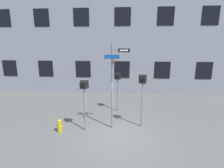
{
  "coord_description": "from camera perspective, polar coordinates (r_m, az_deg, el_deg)",
  "views": [
    {
      "loc": [
        0.42,
        -7.68,
        4.4
      ],
      "look_at": [
        -0.31,
        0.82,
        2.4
      ],
      "focal_mm": 28.0,
      "sensor_mm": 36.0,
      "label": 1
    }
  ],
  "objects": [
    {
      "name": "pedestrian_signal_right",
      "position": [
        9.12,
        9.97,
        -0.79
      ],
      "size": [
        0.4,
        0.4,
        2.82
      ],
      "color": "slate",
      "rests_on": "ground_plane"
    },
    {
      "name": "fire_hydrant",
      "position": [
        9.46,
        -16.79,
        -12.94
      ],
      "size": [
        0.39,
        0.23,
        0.68
      ],
      "color": "gold",
      "rests_on": "ground_plane"
    },
    {
      "name": "pedestrian_signal_left",
      "position": [
        8.72,
        -9.12,
        -2.5
      ],
      "size": [
        0.42,
        0.4,
        2.62
      ],
      "color": "slate",
      "rests_on": "ground_plane"
    },
    {
      "name": "ground_plane",
      "position": [
        8.86,
        1.62,
        -16.62
      ],
      "size": [
        60.0,
        60.0,
        0.0
      ],
      "primitive_type": "plane",
      "color": "#595651"
    },
    {
      "name": "street_sign_pole",
      "position": [
        8.71,
        0.45,
        1.22
      ],
      "size": [
        1.23,
        0.86,
        4.4
      ],
      "color": "slate",
      "rests_on": "ground_plane"
    },
    {
      "name": "building_facade",
      "position": [
        15.52,
        3.54,
        20.96
      ],
      "size": [
        24.0,
        0.63,
        13.01
      ],
      "color": "gray",
      "rests_on": "ground_plane"
    },
    {
      "name": "pedestrian_signal_across",
      "position": [
        11.24,
        1.84,
        1.04
      ],
      "size": [
        0.41,
        0.4,
        2.57
      ],
      "color": "slate",
      "rests_on": "ground_plane"
    }
  ]
}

